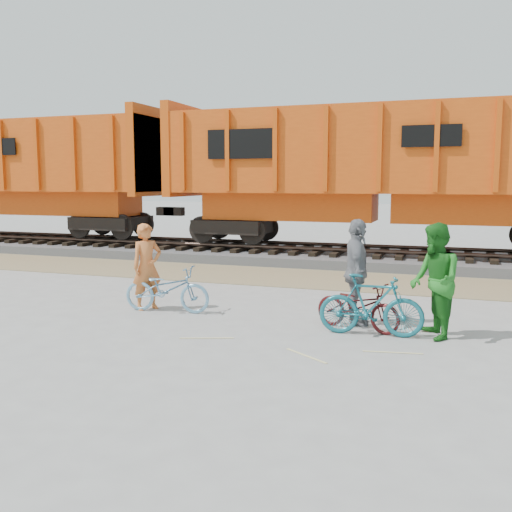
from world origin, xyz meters
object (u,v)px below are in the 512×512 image
object	(u,v)px
bicycle_maroon	(358,306)
person_woman	(356,272)
person_man	(435,281)
hopper_car_center	(385,168)
bicycle_blue	(167,289)
bicycle_teal	(371,305)
person_solo	(147,267)
hopper_car_left	(1,171)

from	to	relation	value
bicycle_maroon	person_woman	world-z (taller)	person_woman
person_man	person_woman	world-z (taller)	person_woman
hopper_car_center	bicycle_maroon	distance (m)	8.82
hopper_car_center	person_woman	size ratio (longest dim) A/B	7.28
bicycle_blue	bicycle_maroon	xyz separation A→B (m)	(3.82, -0.15, -0.04)
hopper_car_center	bicycle_maroon	bearing A→B (deg)	-86.13
bicycle_maroon	person_man	distance (m)	1.39
bicycle_teal	bicycle_maroon	size ratio (longest dim) A/B	1.09
person_solo	person_man	size ratio (longest dim) A/B	0.91
hopper_car_left	bicycle_teal	world-z (taller)	hopper_car_left
hopper_car_left	bicycle_maroon	size ratio (longest dim) A/B	8.75
bicycle_blue	person_man	world-z (taller)	person_man
person_solo	person_woman	bearing A→B (deg)	-52.96
hopper_car_center	hopper_car_left	bearing A→B (deg)	180.00
hopper_car_center	person_man	size ratio (longest dim) A/B	7.29
hopper_car_center	person_solo	world-z (taller)	hopper_car_center
bicycle_maroon	bicycle_teal	bearing A→B (deg)	-119.66
bicycle_maroon	hopper_car_left	bearing A→B (deg)	80.83
person_man	bicycle_maroon	bearing A→B (deg)	-115.96
bicycle_teal	hopper_car_center	bearing A→B (deg)	2.26
bicycle_maroon	person_solo	world-z (taller)	person_solo
bicycle_blue	person_woman	xyz separation A→B (m)	(3.72, 0.25, 0.50)
person_man	person_woman	distance (m)	1.47
bicycle_teal	person_woman	bearing A→B (deg)	24.36
person_man	hopper_car_center	bearing A→B (deg)	171.28
hopper_car_left	person_woman	bearing A→B (deg)	-27.39
bicycle_blue	bicycle_teal	xyz separation A→B (m)	(4.09, -0.46, 0.06)
hopper_car_center	bicycle_teal	xyz separation A→B (m)	(0.84, -8.73, -2.48)
bicycle_maroon	person_woman	size ratio (longest dim) A/B	0.83
bicycle_teal	person_man	xyz separation A→B (m)	(1.00, 0.20, 0.44)
bicycle_maroon	person_solo	distance (m)	4.35
person_solo	person_woman	xyz separation A→B (m)	(4.22, 0.15, 0.09)
hopper_car_left	person_solo	distance (m)	14.07
person_solo	person_man	bearing A→B (deg)	-58.71
hopper_car_center	person_solo	size ratio (longest dim) A/B	8.00
bicycle_blue	person_woman	size ratio (longest dim) A/B	0.91
person_man	person_solo	bearing A→B (deg)	-114.62
bicycle_blue	bicycle_teal	size ratio (longest dim) A/B	1.01
hopper_car_center	person_man	xyz separation A→B (m)	(1.84, -8.53, -2.05)
hopper_car_left	person_woman	xyz separation A→B (m)	(15.47, -8.01, -2.04)
hopper_car_left	person_man	distance (m)	18.99
hopper_car_left	person_solo	size ratio (longest dim) A/B	8.00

